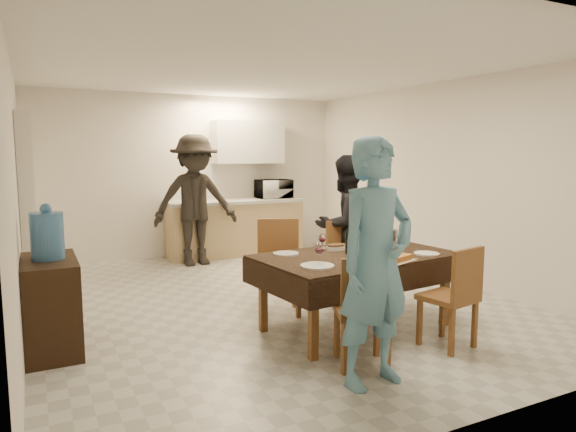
{
  "coord_description": "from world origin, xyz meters",
  "views": [
    {
      "loc": [
        -2.38,
        -5.19,
        1.7
      ],
      "look_at": [
        0.08,
        -0.3,
        1.01
      ],
      "focal_mm": 32.0,
      "sensor_mm": 36.0,
      "label": 1
    }
  ],
  "objects_px": {
    "water_pitcher": "(389,241)",
    "dining_table": "(356,258)",
    "console": "(51,305)",
    "person_far": "(345,226)",
    "microwave": "(274,189)",
    "person_kitchen": "(195,200)",
    "savoury_tart": "(390,258)",
    "wine_bottle": "(349,238)",
    "person_near": "(376,263)",
    "water_jug": "(47,236)"
  },
  "relations": [
    {
      "from": "water_pitcher",
      "to": "dining_table",
      "type": "bearing_deg",
      "value": 171.87
    },
    {
      "from": "water_pitcher",
      "to": "console",
      "type": "bearing_deg",
      "value": 165.95
    },
    {
      "from": "dining_table",
      "to": "person_far",
      "type": "relative_size",
      "value": 1.18
    },
    {
      "from": "console",
      "to": "microwave",
      "type": "distance_m",
      "value": 4.83
    },
    {
      "from": "microwave",
      "to": "person_kitchen",
      "type": "distance_m",
      "value": 1.57
    },
    {
      "from": "dining_table",
      "to": "microwave",
      "type": "relative_size",
      "value": 3.47
    },
    {
      "from": "console",
      "to": "savoury_tart",
      "type": "relative_size",
      "value": 2.03
    },
    {
      "from": "console",
      "to": "water_pitcher",
      "type": "xyz_separation_m",
      "value": [
        2.99,
        -0.75,
        0.44
      ]
    },
    {
      "from": "water_pitcher",
      "to": "savoury_tart",
      "type": "distance_m",
      "value": 0.42
    },
    {
      "from": "wine_bottle",
      "to": "person_far",
      "type": "relative_size",
      "value": 0.18
    },
    {
      "from": "wine_bottle",
      "to": "person_far",
      "type": "bearing_deg",
      "value": 59.04
    },
    {
      "from": "dining_table",
      "to": "wine_bottle",
      "type": "distance_m",
      "value": 0.2
    },
    {
      "from": "wine_bottle",
      "to": "savoury_tart",
      "type": "height_order",
      "value": "wine_bottle"
    },
    {
      "from": "dining_table",
      "to": "wine_bottle",
      "type": "bearing_deg",
      "value": 128.73
    },
    {
      "from": "microwave",
      "to": "dining_table",
      "type": "bearing_deg",
      "value": 76.25
    },
    {
      "from": "person_near",
      "to": "person_far",
      "type": "height_order",
      "value": "person_near"
    },
    {
      "from": "person_near",
      "to": "person_far",
      "type": "bearing_deg",
      "value": 55.24
    },
    {
      "from": "dining_table",
      "to": "microwave",
      "type": "distance_m",
      "value": 4.0
    },
    {
      "from": "savoury_tart",
      "to": "person_far",
      "type": "relative_size",
      "value": 0.26
    },
    {
      "from": "person_near",
      "to": "person_far",
      "type": "distance_m",
      "value": 2.37
    },
    {
      "from": "microwave",
      "to": "person_near",
      "type": "relative_size",
      "value": 0.31
    },
    {
      "from": "wine_bottle",
      "to": "person_near",
      "type": "relative_size",
      "value": 0.16
    },
    {
      "from": "dining_table",
      "to": "water_pitcher",
      "type": "height_order",
      "value": "water_pitcher"
    },
    {
      "from": "wine_bottle",
      "to": "microwave",
      "type": "bearing_deg",
      "value": 75.38
    },
    {
      "from": "wine_bottle",
      "to": "microwave",
      "type": "xyz_separation_m",
      "value": [
        1.0,
        3.82,
        0.19
      ]
    },
    {
      "from": "microwave",
      "to": "person_near",
      "type": "distance_m",
      "value": 5.15
    },
    {
      "from": "water_jug",
      "to": "person_kitchen",
      "type": "xyz_separation_m",
      "value": [
        2.08,
        2.73,
        -0.02
      ]
    },
    {
      "from": "dining_table",
      "to": "person_far",
      "type": "height_order",
      "value": "person_far"
    },
    {
      "from": "person_far",
      "to": "person_kitchen",
      "type": "distance_m",
      "value": 2.62
    },
    {
      "from": "microwave",
      "to": "person_near",
      "type": "bearing_deg",
      "value": 73.08
    },
    {
      "from": "water_pitcher",
      "to": "microwave",
      "type": "xyz_separation_m",
      "value": [
        0.6,
        3.92,
        0.23
      ]
    },
    {
      "from": "water_jug",
      "to": "person_near",
      "type": "xyz_separation_m",
      "value": [
        2.09,
        -1.75,
        -0.09
      ]
    },
    {
      "from": "water_jug",
      "to": "person_kitchen",
      "type": "relative_size",
      "value": 0.2
    },
    {
      "from": "dining_table",
      "to": "console",
      "type": "xyz_separation_m",
      "value": [
        -2.64,
        0.7,
        -0.29
      ]
    },
    {
      "from": "water_pitcher",
      "to": "savoury_tart",
      "type": "bearing_deg",
      "value": -127.15
    },
    {
      "from": "person_far",
      "to": "person_near",
      "type": "bearing_deg",
      "value": 55.4
    },
    {
      "from": "water_jug",
      "to": "microwave",
      "type": "distance_m",
      "value": 4.79
    },
    {
      "from": "water_pitcher",
      "to": "microwave",
      "type": "bearing_deg",
      "value": 81.34
    },
    {
      "from": "dining_table",
      "to": "water_pitcher",
      "type": "bearing_deg",
      "value": -14.4
    },
    {
      "from": "water_pitcher",
      "to": "person_far",
      "type": "height_order",
      "value": "person_far"
    },
    {
      "from": "water_jug",
      "to": "person_far",
      "type": "height_order",
      "value": "person_far"
    },
    {
      "from": "savoury_tart",
      "to": "water_pitcher",
      "type": "bearing_deg",
      "value": 52.85
    },
    {
      "from": "person_far",
      "to": "water_pitcher",
      "type": "bearing_deg",
      "value": 72.74
    },
    {
      "from": "wine_bottle",
      "to": "person_kitchen",
      "type": "bearing_deg",
      "value": 98.52
    },
    {
      "from": "dining_table",
      "to": "person_kitchen",
      "type": "xyz_separation_m",
      "value": [
        -0.56,
        3.42,
        0.28
      ]
    },
    {
      "from": "wine_bottle",
      "to": "water_pitcher",
      "type": "distance_m",
      "value": 0.41
    },
    {
      "from": "person_kitchen",
      "to": "savoury_tart",
      "type": "bearing_deg",
      "value": -80.22
    },
    {
      "from": "wine_bottle",
      "to": "savoury_tart",
      "type": "relative_size",
      "value": 0.7
    },
    {
      "from": "water_jug",
      "to": "wine_bottle",
      "type": "bearing_deg",
      "value": -14.05
    },
    {
      "from": "water_pitcher",
      "to": "person_kitchen",
      "type": "height_order",
      "value": "person_kitchen"
    }
  ]
}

